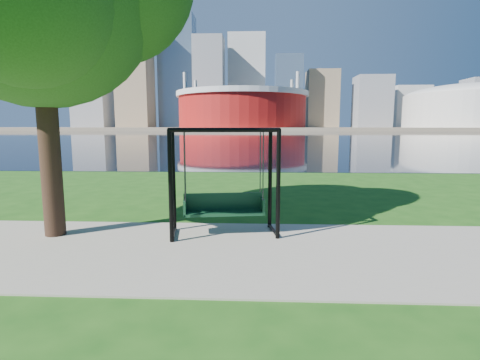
{
  "coord_description": "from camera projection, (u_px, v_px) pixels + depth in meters",
  "views": [
    {
      "loc": [
        0.12,
        -7.29,
        2.34
      ],
      "look_at": [
        -0.22,
        0.0,
        1.31
      ],
      "focal_mm": 28.0,
      "sensor_mm": 36.0,
      "label": 1
    }
  ],
  "objects": [
    {
      "name": "ground",
      "position": [
        251.0,
        244.0,
        7.55
      ],
      "size": [
        900.0,
        900.0,
        0.0
      ],
      "primitive_type": "plane",
      "color": "#1E5114",
      "rests_on": "ground"
    },
    {
      "name": "arena",
      "position": [
        476.0,
        105.0,
        231.35
      ],
      "size": [
        84.0,
        84.0,
        26.56
      ],
      "color": "beige",
      "rests_on": "far_bank"
    },
    {
      "name": "far_bank",
      "position": [
        258.0,
        129.0,
        310.02
      ],
      "size": [
        900.0,
        228.0,
        2.0
      ],
      "primitive_type": "cube",
      "color": "#937F60",
      "rests_on": "ground"
    },
    {
      "name": "river",
      "position": [
        257.0,
        135.0,
        108.41
      ],
      "size": [
        900.0,
        180.0,
        0.02
      ],
      "primitive_type": "cube",
      "color": "black",
      "rests_on": "ground"
    },
    {
      "name": "skyline",
      "position": [
        253.0,
        87.0,
        318.55
      ],
      "size": [
        392.0,
        66.0,
        96.5
      ],
      "color": "gray",
      "rests_on": "far_bank"
    },
    {
      "name": "path",
      "position": [
        251.0,
        252.0,
        7.05
      ],
      "size": [
        120.0,
        4.0,
        0.03
      ],
      "primitive_type": "cube",
      "color": "#9E937F",
      "rests_on": "ground"
    },
    {
      "name": "stadium",
      "position": [
        242.0,
        108.0,
        238.41
      ],
      "size": [
        83.0,
        83.0,
        32.0
      ],
      "color": "maroon",
      "rests_on": "far_bank"
    },
    {
      "name": "swing",
      "position": [
        224.0,
        184.0,
        8.04
      ],
      "size": [
        2.4,
        1.33,
        2.33
      ],
      "rotation": [
        0.0,
        0.0,
        0.16
      ],
      "color": "black",
      "rests_on": "ground"
    }
  ]
}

